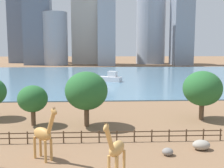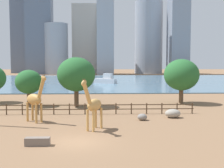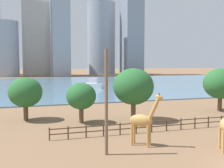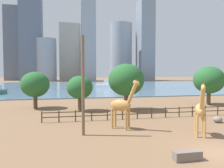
% 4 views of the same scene
% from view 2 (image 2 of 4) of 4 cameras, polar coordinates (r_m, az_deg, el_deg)
% --- Properties ---
extents(ground_plane, '(400.00, 400.00, 0.00)m').
position_cam_2_polar(ground_plane, '(101.40, -3.32, 0.74)').
color(ground_plane, brown).
extents(harbor_water, '(180.00, 86.00, 0.20)m').
position_cam_2_polar(harbor_water, '(98.40, -3.35, 0.70)').
color(harbor_water, slate).
rests_on(harbor_water, ground).
extents(giraffe_tall, '(2.07, 3.19, 4.82)m').
position_cam_2_polar(giraffe_tall, '(25.38, -3.79, -4.31)').
color(giraffe_tall, tan).
rests_on(giraffe_tall, ground).
extents(giraffe_companion, '(2.79, 2.61, 5.03)m').
position_cam_2_polar(giraffe_companion, '(29.89, -15.36, -3.03)').
color(giraffe_companion, '#C18C47').
rests_on(giraffe_companion, ground).
extents(boulder_near_fence, '(1.72, 1.29, 0.97)m').
position_cam_2_polar(boulder_near_fence, '(32.13, 12.25, -5.86)').
color(boulder_near_fence, gray).
rests_on(boulder_near_fence, ground).
extents(boulder_by_pole, '(1.02, 0.94, 0.70)m').
position_cam_2_polar(boulder_by_pole, '(30.23, 6.16, -6.67)').
color(boulder_by_pole, gray).
rests_on(boulder_by_pole, ground).
extents(feeding_trough, '(1.80, 0.60, 0.60)m').
position_cam_2_polar(feeding_trough, '(21.74, -14.90, -11.23)').
color(feeding_trough, '#72665B').
rests_on(feeding_trough, ground).
extents(enclosure_fence, '(26.12, 0.14, 1.30)m').
position_cam_2_polar(enclosure_fence, '(33.67, -5.45, -4.86)').
color(enclosure_fence, '#4C3826').
rests_on(enclosure_fence, ground).
extents(tree_left_large, '(3.76, 3.76, 5.14)m').
position_cam_2_polar(tree_left_large, '(41.44, -16.57, 0.39)').
color(tree_left_large, brown).
rests_on(tree_left_large, ground).
extents(tree_center_broad, '(5.31, 5.31, 6.92)m').
position_cam_2_polar(tree_center_broad, '(39.54, -7.28, 1.93)').
color(tree_center_broad, brown).
rests_on(tree_center_broad, ground).
extents(tree_left_small, '(5.25, 5.25, 6.71)m').
position_cam_2_polar(tree_left_small, '(43.57, 13.93, 1.81)').
color(tree_left_small, brown).
rests_on(tree_left_small, ground).
extents(boat_ferry, '(7.06, 5.11, 2.94)m').
position_cam_2_polar(boat_ferry, '(83.78, -1.26, 0.85)').
color(boat_ferry, silver).
rests_on(boat_ferry, harbor_water).
extents(skyline_tower_needle, '(16.89, 16.89, 43.34)m').
position_cam_2_polar(skyline_tower_needle, '(174.98, 7.43, 9.25)').
color(skyline_tower_needle, '#939EAD').
rests_on(skyline_tower_needle, ground).
extents(skyline_block_central, '(15.44, 9.82, 41.06)m').
position_cam_2_polar(skyline_block_central, '(171.69, -5.41, 8.98)').
color(skyline_block_central, '#B7B2A8').
rests_on(skyline_block_central, ground).
extents(skyline_block_left, '(10.24, 12.75, 57.41)m').
position_cam_2_polar(skyline_block_left, '(165.47, 13.33, 11.92)').
color(skyline_block_left, gray).
rests_on(skyline_block_left, ground).
extents(skyline_block_right, '(9.27, 14.41, 69.61)m').
position_cam_2_polar(skyline_block_right, '(161.03, -1.41, 14.45)').
color(skyline_block_right, '#939EAD').
rests_on(skyline_block_right, ground).
extents(skyline_tower_short, '(15.54, 15.75, 55.08)m').
position_cam_2_polar(skyline_tower_short, '(195.15, -17.13, 10.30)').
color(skyline_tower_short, slate).
rests_on(skyline_tower_short, ground).
extents(skyline_block_wide, '(13.32, 13.32, 28.48)m').
position_cam_2_polar(skyline_block_wide, '(163.15, -11.24, 6.96)').
color(skyline_block_wide, '#939EAD').
rests_on(skyline_block_wide, ground).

